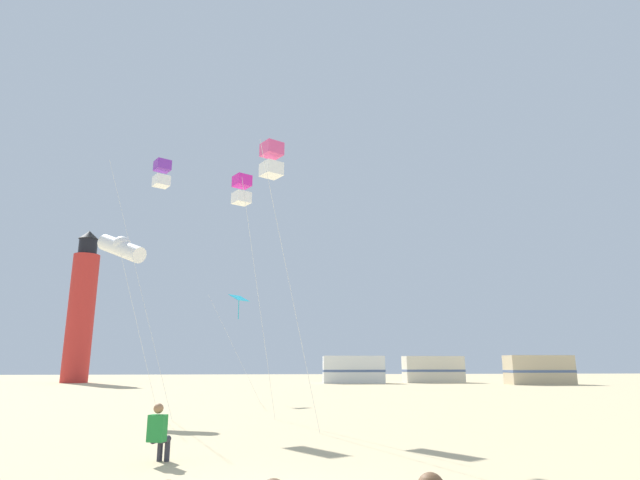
{
  "coord_description": "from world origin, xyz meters",
  "views": [
    {
      "loc": [
        -0.07,
        -7.16,
        1.93
      ],
      "look_at": [
        1.77,
        8.26,
        5.63
      ],
      "focal_mm": 29.32,
      "sensor_mm": 36.0,
      "label": 1
    }
  ],
  "objects_px": {
    "kite_flyer_standing": "(159,431)",
    "kite_tube_white": "(122,248)",
    "kite_box_rainbow": "(272,160)",
    "kite_box_violet": "(162,174)",
    "kite_box_magenta": "(242,190)",
    "kite_diamond_cyan": "(239,301)",
    "lighthouse_distant": "(81,309)",
    "rv_van_white": "(353,370)",
    "rv_van_tan": "(539,370)",
    "rv_van_cream": "(433,369)"
  },
  "relations": [
    {
      "from": "kite_flyer_standing",
      "to": "kite_box_magenta",
      "type": "relative_size",
      "value": 0.13
    },
    {
      "from": "rv_van_tan",
      "to": "kite_box_magenta",
      "type": "bearing_deg",
      "value": -131.77
    },
    {
      "from": "kite_box_violet",
      "to": "kite_box_rainbow",
      "type": "relative_size",
      "value": 1.15
    },
    {
      "from": "kite_tube_white",
      "to": "kite_box_violet",
      "type": "height_order",
      "value": "kite_box_violet"
    },
    {
      "from": "kite_box_violet",
      "to": "kite_box_magenta",
      "type": "xyz_separation_m",
      "value": [
        3.45,
        -1.8,
        -1.19
      ]
    },
    {
      "from": "rv_van_white",
      "to": "kite_tube_white",
      "type": "bearing_deg",
      "value": -111.28
    },
    {
      "from": "kite_flyer_standing",
      "to": "rv_van_cream",
      "type": "relative_size",
      "value": 0.18
    },
    {
      "from": "kite_box_rainbow",
      "to": "rv_van_tan",
      "type": "height_order",
      "value": "kite_box_rainbow"
    },
    {
      "from": "kite_box_magenta",
      "to": "rv_van_white",
      "type": "xyz_separation_m",
      "value": [
        10.98,
        36.07,
        -7.21
      ]
    },
    {
      "from": "kite_flyer_standing",
      "to": "kite_box_violet",
      "type": "height_order",
      "value": "kite_box_violet"
    },
    {
      "from": "kite_flyer_standing",
      "to": "kite_box_rainbow",
      "type": "height_order",
      "value": "kite_box_rainbow"
    },
    {
      "from": "kite_diamond_cyan",
      "to": "rv_van_tan",
      "type": "height_order",
      "value": "kite_diamond_cyan"
    },
    {
      "from": "kite_diamond_cyan",
      "to": "rv_van_cream",
      "type": "xyz_separation_m",
      "value": [
        20.27,
        27.11,
        -3.98
      ]
    },
    {
      "from": "rv_van_white",
      "to": "rv_van_cream",
      "type": "bearing_deg",
      "value": 10.02
    },
    {
      "from": "kite_tube_white",
      "to": "kite_box_rainbow",
      "type": "bearing_deg",
      "value": -46.19
    },
    {
      "from": "kite_diamond_cyan",
      "to": "rv_van_cream",
      "type": "distance_m",
      "value": 34.08
    },
    {
      "from": "kite_tube_white",
      "to": "rv_van_tan",
      "type": "relative_size",
      "value": 1.15
    },
    {
      "from": "kite_box_violet",
      "to": "rv_van_white",
      "type": "bearing_deg",
      "value": 67.17
    },
    {
      "from": "kite_flyer_standing",
      "to": "kite_tube_white",
      "type": "distance_m",
      "value": 13.21
    },
    {
      "from": "kite_tube_white",
      "to": "rv_van_white",
      "type": "relative_size",
      "value": 1.13
    },
    {
      "from": "kite_diamond_cyan",
      "to": "kite_box_magenta",
      "type": "xyz_separation_m",
      "value": [
        0.31,
        -9.84,
        3.23
      ]
    },
    {
      "from": "kite_diamond_cyan",
      "to": "rv_van_white",
      "type": "height_order",
      "value": "kite_diamond_cyan"
    },
    {
      "from": "kite_box_violet",
      "to": "rv_van_white",
      "type": "height_order",
      "value": "kite_box_violet"
    },
    {
      "from": "kite_box_violet",
      "to": "kite_box_magenta",
      "type": "height_order",
      "value": "kite_box_violet"
    },
    {
      "from": "kite_diamond_cyan",
      "to": "lighthouse_distant",
      "type": "bearing_deg",
      "value": 120.5
    },
    {
      "from": "kite_flyer_standing",
      "to": "rv_van_white",
      "type": "xyz_separation_m",
      "value": [
        12.15,
        44.35,
        0.78
      ]
    },
    {
      "from": "kite_diamond_cyan",
      "to": "kite_box_rainbow",
      "type": "xyz_separation_m",
      "value": [
        1.38,
        -13.48,
        3.07
      ]
    },
    {
      "from": "lighthouse_distant",
      "to": "kite_box_magenta",
      "type": "bearing_deg",
      "value": -65.55
    },
    {
      "from": "kite_tube_white",
      "to": "lighthouse_distant",
      "type": "height_order",
      "value": "lighthouse_distant"
    },
    {
      "from": "kite_box_rainbow",
      "to": "lighthouse_distant",
      "type": "bearing_deg",
      "value": 113.82
    },
    {
      "from": "kite_flyer_standing",
      "to": "rv_van_cream",
      "type": "height_order",
      "value": "rv_van_cream"
    },
    {
      "from": "kite_box_magenta",
      "to": "rv_van_white",
      "type": "height_order",
      "value": "kite_box_magenta"
    },
    {
      "from": "kite_box_violet",
      "to": "kite_box_rainbow",
      "type": "bearing_deg",
      "value": -50.28
    },
    {
      "from": "kite_tube_white",
      "to": "kite_box_magenta",
      "type": "relative_size",
      "value": 0.81
    },
    {
      "from": "lighthouse_distant",
      "to": "kite_box_rainbow",
      "type": "bearing_deg",
      "value": -66.18
    },
    {
      "from": "kite_box_violet",
      "to": "kite_flyer_standing",
      "type": "bearing_deg",
      "value": -77.26
    },
    {
      "from": "kite_diamond_cyan",
      "to": "rv_van_tan",
      "type": "bearing_deg",
      "value": 35.38
    },
    {
      "from": "kite_diamond_cyan",
      "to": "kite_box_rainbow",
      "type": "relative_size",
      "value": 0.64
    },
    {
      "from": "kite_flyer_standing",
      "to": "kite_box_rainbow",
      "type": "xyz_separation_m",
      "value": [
        2.24,
        4.64,
        7.83
      ]
    },
    {
      "from": "kite_tube_white",
      "to": "kite_box_magenta",
      "type": "xyz_separation_m",
      "value": [
        5.06,
        -2.75,
        1.85
      ]
    },
    {
      "from": "rv_van_white",
      "to": "rv_van_tan",
      "type": "relative_size",
      "value": 1.02
    },
    {
      "from": "kite_diamond_cyan",
      "to": "rv_van_cream",
      "type": "bearing_deg",
      "value": 53.21
    },
    {
      "from": "kite_box_magenta",
      "to": "kite_box_rainbow",
      "type": "height_order",
      "value": "kite_box_magenta"
    },
    {
      "from": "kite_tube_white",
      "to": "kite_box_magenta",
      "type": "bearing_deg",
      "value": -28.53
    },
    {
      "from": "kite_box_violet",
      "to": "kite_box_rainbow",
      "type": "distance_m",
      "value": 7.2
    },
    {
      "from": "kite_flyer_standing",
      "to": "lighthouse_distant",
      "type": "height_order",
      "value": "lighthouse_distant"
    },
    {
      "from": "kite_box_rainbow",
      "to": "kite_box_magenta",
      "type": "bearing_deg",
      "value": 106.37
    },
    {
      "from": "rv_van_white",
      "to": "kite_box_violet",
      "type": "bearing_deg",
      "value": -108.4
    },
    {
      "from": "lighthouse_distant",
      "to": "kite_diamond_cyan",
      "type": "bearing_deg",
      "value": -59.5
    },
    {
      "from": "kite_box_violet",
      "to": "rv_van_white",
      "type": "xyz_separation_m",
      "value": [
        14.43,
        34.27,
        -8.41
      ]
    }
  ]
}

